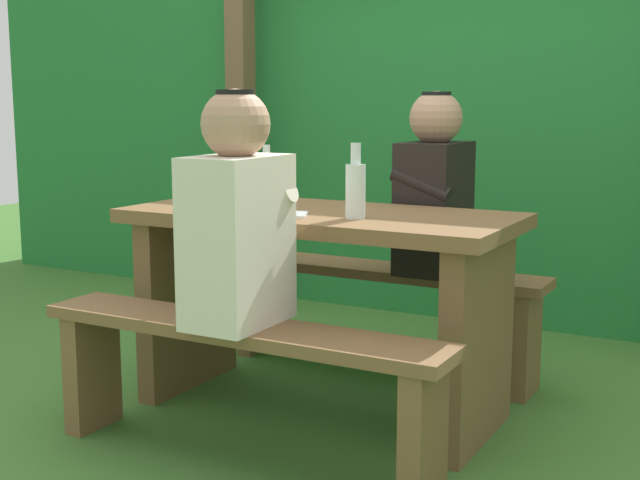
# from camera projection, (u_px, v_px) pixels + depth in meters

# --- Properties ---
(ground_plane) EXTENTS (12.00, 12.00, 0.00)m
(ground_plane) POSITION_uv_depth(u_px,v_px,m) (320.00, 409.00, 3.19)
(ground_plane) COLOR #41732E
(hedge_backdrop) EXTENTS (6.40, 0.85, 2.06)m
(hedge_backdrop) POSITION_uv_depth(u_px,v_px,m) (489.00, 119.00, 4.69)
(hedge_backdrop) COLOR #247633
(hedge_backdrop) RESTS_ON ground_plane
(pergola_post_left) EXTENTS (0.12, 0.12, 1.91)m
(pergola_post_left) POSITION_uv_depth(u_px,v_px,m) (241.00, 133.00, 4.74)
(pergola_post_left) COLOR brown
(pergola_post_left) RESTS_ON ground_plane
(picnic_table) EXTENTS (1.40, 0.64, 0.75)m
(picnic_table) POSITION_uv_depth(u_px,v_px,m) (320.00, 276.00, 3.11)
(picnic_table) COLOR brown
(picnic_table) RESTS_ON ground_plane
(bench_near) EXTENTS (1.40, 0.24, 0.45)m
(bench_near) POSITION_uv_depth(u_px,v_px,m) (239.00, 363.00, 2.68)
(bench_near) COLOR brown
(bench_near) RESTS_ON ground_plane
(bench_far) EXTENTS (1.40, 0.24, 0.45)m
(bench_far) POSITION_uv_depth(u_px,v_px,m) (380.00, 296.00, 3.60)
(bench_far) COLOR brown
(bench_far) RESTS_ON ground_plane
(person_white_shirt) EXTENTS (0.25, 0.35, 0.72)m
(person_white_shirt) POSITION_uv_depth(u_px,v_px,m) (238.00, 218.00, 2.61)
(person_white_shirt) COLOR silver
(person_white_shirt) RESTS_ON bench_near
(person_black_coat) EXTENTS (0.25, 0.35, 0.72)m
(person_black_coat) POSITION_uv_depth(u_px,v_px,m) (434.00, 190.00, 3.41)
(person_black_coat) COLOR black
(person_black_coat) RESTS_ON bench_far
(drinking_glass) EXTENTS (0.07, 0.07, 0.08)m
(drinking_glass) POSITION_uv_depth(u_px,v_px,m) (242.00, 200.00, 3.07)
(drinking_glass) COLOR silver
(drinking_glass) RESTS_ON picnic_table
(bottle_left) EXTENTS (0.06, 0.06, 0.24)m
(bottle_left) POSITION_uv_depth(u_px,v_px,m) (267.00, 184.00, 3.08)
(bottle_left) COLOR silver
(bottle_left) RESTS_ON picnic_table
(bottle_right) EXTENTS (0.07, 0.07, 0.25)m
(bottle_right) POSITION_uv_depth(u_px,v_px,m) (355.00, 188.00, 2.86)
(bottle_right) COLOR silver
(bottle_right) RESTS_ON picnic_table
(cell_phone) EXTENTS (0.12, 0.16, 0.01)m
(cell_phone) POSITION_uv_depth(u_px,v_px,m) (296.00, 215.00, 2.94)
(cell_phone) COLOR silver
(cell_phone) RESTS_ON picnic_table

